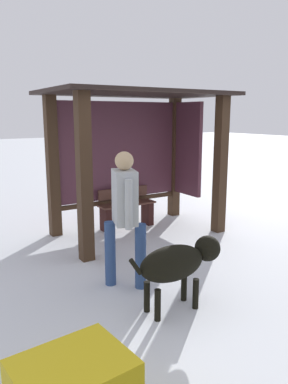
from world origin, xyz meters
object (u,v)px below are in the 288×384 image
object	(u,v)px
bus_shelter	(137,138)
dog	(179,262)
person_walking	(125,209)
bench_left_inside	(127,210)

from	to	relation	value
bus_shelter	dog	size ratio (longest dim) A/B	2.70
bus_shelter	person_walking	xyz separation A→B (m)	(-1.40, -2.04, -0.73)
bus_shelter	dog	bearing A→B (deg)	-112.30
person_walking	bus_shelter	bearing A→B (deg)	55.52
bus_shelter	bench_left_inside	distance (m)	1.41
dog	bus_shelter	bearing A→B (deg)	67.70
person_walking	bench_left_inside	bearing A→B (deg)	60.24
bench_left_inside	dog	size ratio (longest dim) A/B	0.95
bus_shelter	bench_left_inside	world-z (taller)	bus_shelter
bench_left_inside	person_walking	world-z (taller)	person_walking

